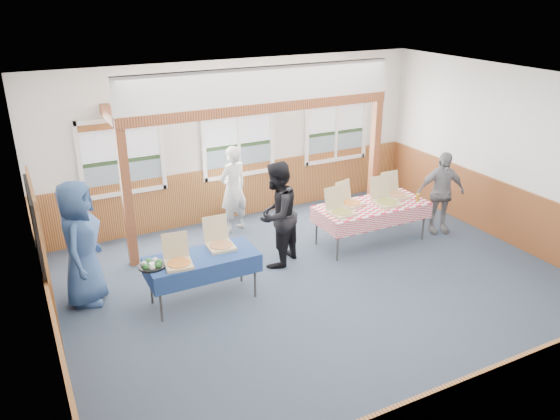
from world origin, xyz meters
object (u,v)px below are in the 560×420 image
(table_left, at_px, (202,260))
(woman_white, at_px, (233,189))
(woman_black, at_px, (277,215))
(man_blue, at_px, (81,243))
(table_right, at_px, (372,207))
(person_grey, at_px, (441,193))

(table_left, relative_size, woman_white, 1.04)
(table_left, relative_size, woman_black, 0.97)
(table_left, relative_size, man_blue, 0.92)
(table_left, height_order, man_blue, man_blue)
(woman_white, bearing_deg, table_right, 123.72)
(woman_white, height_order, woman_black, woman_black)
(table_right, bearing_deg, woman_black, 168.44)
(table_left, height_order, woman_black, woman_black)
(woman_white, bearing_deg, woman_black, 76.61)
(table_left, relative_size, table_right, 0.80)
(woman_black, bearing_deg, table_left, -13.86)
(woman_black, distance_m, person_grey, 3.42)
(table_right, bearing_deg, table_left, 178.00)
(table_right, relative_size, man_blue, 1.15)
(woman_black, xyz_separation_m, man_blue, (-3.12, 0.23, 0.05))
(table_left, bearing_deg, woman_black, 34.72)
(woman_white, bearing_deg, man_blue, 7.33)
(table_right, xyz_separation_m, woman_black, (-1.95, 0.03, 0.21))
(person_grey, bearing_deg, table_right, -168.93)
(table_right, height_order, person_grey, person_grey)
(table_left, bearing_deg, woman_white, 71.76)
(table_right, distance_m, woman_white, 2.65)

